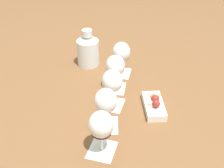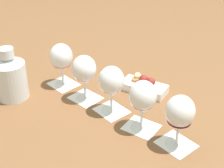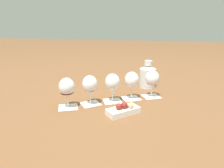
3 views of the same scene
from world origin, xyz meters
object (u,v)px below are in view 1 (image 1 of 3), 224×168
Objects in this scene: ceramic_vase at (88,50)px; snack_dish at (154,105)px; wine_glass_0 at (121,53)px; wine_glass_4 at (101,126)px; wine_glass_1 at (115,67)px; wine_glass_2 at (112,83)px; wine_glass_3 at (106,103)px.

snack_dish is (0.12, 0.48, -0.06)m from ceramic_vase.
wine_glass_0 is at bearing 98.89° from ceramic_vase.
ceramic_vase reaches higher than wine_glass_4.
wine_glass_2 is at bearing 30.45° from wine_glass_1.
wine_glass_2 is 0.93× the size of snack_dish.
wine_glass_3 is 0.87× the size of ceramic_vase.
wine_glass_3 is at bearing 28.32° from wine_glass_2.
wine_glass_2 is 1.00× the size of wine_glass_4.
wine_glass_1 is 1.00× the size of wine_glass_2.
wine_glass_0 is at bearing -151.21° from wine_glass_4.
wine_glass_3 is 0.13m from wine_glass_4.
ceramic_vase is (-0.10, -0.25, -0.03)m from wine_glass_1.
wine_glass_3 is (0.12, 0.06, -0.00)m from wine_glass_2.
wine_glass_1 is at bearing -150.63° from wine_glass_3.
ceramic_vase is 1.08× the size of snack_dish.
wine_glass_1 is 1.00× the size of wine_glass_4.
ceramic_vase reaches higher than wine_glass_3.
wine_glass_0 is 1.00× the size of wine_glass_2.
wine_glass_2 is 0.27m from wine_glass_4.
wine_glass_1 is 0.25m from snack_dish.
wine_glass_4 is 0.87× the size of ceramic_vase.
wine_glass_1 is 0.87× the size of ceramic_vase.
wine_glass_4 is (0.11, 0.07, 0.00)m from wine_glass_3.
wine_glass_0 is 0.40m from wine_glass_3.
wine_glass_3 is 0.93× the size of snack_dish.
wine_glass_0 reaches higher than snack_dish.
wine_glass_2 is at bearing 27.47° from wine_glass_0.
wine_glass_0 is at bearing -152.53° from wine_glass_2.
wine_glass_1 is 0.27m from ceramic_vase.
snack_dish is (-0.09, 0.16, -0.09)m from wine_glass_2.
wine_glass_2 reaches higher than snack_dish.
ceramic_vase is at bearing -133.99° from wine_glass_4.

